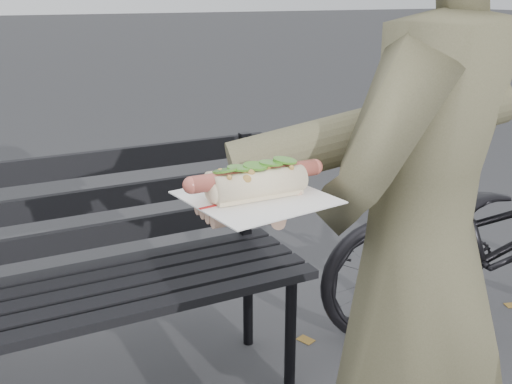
# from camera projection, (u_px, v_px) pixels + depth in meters

# --- Properties ---
(park_bench) EXTENTS (1.50, 0.44, 0.88)m
(park_bench) POSITION_uv_depth(u_px,v_px,m) (70.00, 271.00, 1.92)
(park_bench) COLOR black
(park_bench) RESTS_ON ground
(bicycle) EXTENTS (1.72, 0.99, 0.85)m
(bicycle) POSITION_uv_depth(u_px,v_px,m) (512.00, 235.00, 2.45)
(bicycle) COLOR black
(bicycle) RESTS_ON ground
(person) EXTENTS (0.72, 0.62, 1.68)m
(person) POSITION_uv_depth(u_px,v_px,m) (418.00, 272.00, 1.20)
(person) COLOR brown
(person) RESTS_ON ground
(held_hotdog) EXTENTS (0.63, 0.30, 0.20)m
(held_hotdog) POSITION_uv_depth(u_px,v_px,m) (344.00, 146.00, 1.00)
(held_hotdog) COLOR brown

